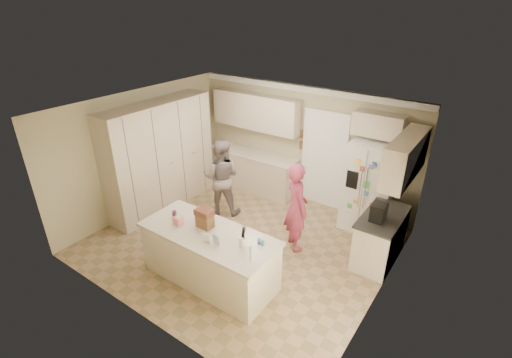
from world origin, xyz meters
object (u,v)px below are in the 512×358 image
Objects in this scene: utensil_crock at (243,241)px; dollhouse_body at (205,221)px; coffee_maker at (379,212)px; teen_boy at (221,177)px; refrigerator at (369,187)px; island_base at (210,257)px; tissue_box at (178,221)px; teen_girl at (296,207)px.

utensil_crock is 0.80m from dollhouse_body.
coffee_maker is 3.29m from teen_boy.
refrigerator reaches higher than island_base.
dollhouse_body is at bearing -140.71° from coffee_maker.
island_base is (-1.51, -3.00, -0.46)m from refrigerator.
refrigerator is 3.35m from dollhouse_body.
teen_boy is at bearing 124.61° from island_base.
teen_boy is at bearing -178.03° from coffee_maker.
refrigerator reaches higher than teen_boy.
coffee_maker is at bearing 156.63° from teen_boy.
teen_boy is (-2.74, -1.22, -0.07)m from refrigerator.
tissue_box is (-0.55, -0.10, 0.56)m from island_base.
utensil_crock is at bearing 111.98° from teen_boy.
tissue_box is at bearing 91.59° from teen_girl.
dollhouse_body is (-2.20, -1.80, -0.03)m from coffee_maker.
refrigerator is 0.82× the size of island_base.
island_base is 0.79m from tissue_box.
dollhouse_body is (-0.15, 0.10, 0.60)m from island_base.
refrigerator is at bearing 73.86° from utensil_crock.
dollhouse_body is 1.72m from teen_girl.
island_base is 8.46× the size of dollhouse_body.
tissue_box reaches higher than island_base.
island_base is 1.78m from teen_girl.
teen_girl is (0.83, 1.50, -0.18)m from dollhouse_body.
utensil_crock reaches higher than tissue_box.
refrigerator reaches higher than dollhouse_body.
refrigerator is at bearing -82.66° from teen_girl.
coffee_maker is 2.14× the size of tissue_box.
utensil_crock is 0.09× the size of teen_girl.
teen_girl is at bearing -167.45° from coffee_maker.
island_base is 14.67× the size of utensil_crock.
teen_girl reaches higher than utensil_crock.
utensil_crock is (-1.40, -1.85, -0.07)m from coffee_maker.
utensil_crock is 0.09× the size of teen_boy.
coffee_maker is at bearing 37.57° from tissue_box.
island_base is 15.71× the size of tissue_box.
teen_girl is at bearing 88.78° from utensil_crock.
teen_girl is (-0.82, -1.41, -0.05)m from refrigerator.
teen_girl is at bearing -124.36° from refrigerator.
tissue_box is 0.08× the size of teen_girl.
coffee_maker reaches higher than utensil_crock.
dollhouse_body is (-1.66, -2.90, 0.14)m from refrigerator.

